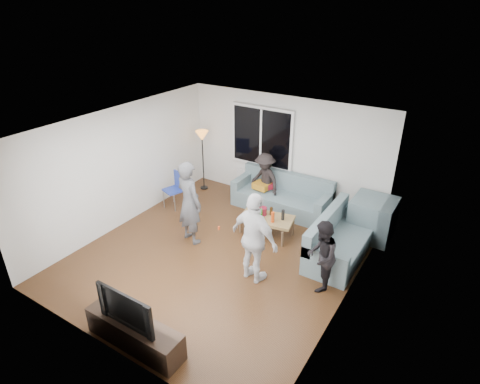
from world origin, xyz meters
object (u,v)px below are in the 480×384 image
Objects in this scene: sofa_right_section at (342,236)px; side_chair at (173,191)px; tv_console at (135,333)px; coffee_table at (267,226)px; player_left at (189,203)px; spectator_right at (321,256)px; floor_lamp at (203,161)px; spectator_back at (265,180)px; player_right at (255,239)px; television at (130,306)px; sofa_back_section at (281,194)px.

sofa_right_section is 2.33× the size of side_chair.
side_chair is at bearing 123.02° from tv_console.
coffee_table is 3.66m from tv_console.
player_left is 1.36× the size of spectator_right.
floor_lamp is at bearing 108.74° from side_chair.
player_left reaches higher than spectator_back.
sofa_right_section is at bearing -112.58° from player_right.
television reaches higher than tv_console.
sofa_back_section is 1.44× the size of tv_console.
sofa_back_section is 2.41m from player_left.
sofa_right_section is at bearing 64.79° from tv_console.
sofa_back_section reaches higher than coffee_table.
player_left reaches higher than coffee_table.
side_chair is (-4.07, -0.21, 0.01)m from sofa_right_section.
floor_lamp is 1.19× the size of spectator_back.
floor_lamp is 5.27m from television.
floor_lamp reaches higher than tv_console.
player_left is (1.26, -2.12, 0.10)m from floor_lamp.
sofa_back_section is 4.78m from television.
coffee_table is 0.84× the size of spectator_back.
sofa_right_section is (1.82, -1.01, 0.00)m from sofa_back_section.
television is at bearing 85.16° from player_right.
sofa_back_section is 1.36× the size of player_right.
coffee_table is at bearing -124.34° from player_left.
player_right reaches higher than floor_lamp.
spectator_right is at bearing -146.82° from player_right.
television is (-1.77, -3.76, 0.31)m from sofa_right_section.
coffee_table is at bearing -57.20° from player_right.
side_chair is (-2.25, -1.23, 0.01)m from sofa_back_section.
spectator_back is (-0.47, 0.03, 0.23)m from sofa_back_section.
coffee_table is 1.66m from player_right.
sofa_back_section is 0.53m from spectator_back.
tv_console is (-1.77, -2.63, -0.43)m from spectator_right.
side_chair is 2.18m from spectator_back.
coffee_table is 1.09× the size of television.
player_right is 2.42m from tv_console.
sofa_back_section is at bearing 15.63° from spectator_back.
spectator_back reaches higher than sofa_back_section.
player_left is at bearing 111.79° from tv_console.
coffee_table is 0.69× the size of tv_console.
floor_lamp reaches higher than spectator_right.
spectator_right reaches higher than sofa_right_section.
sofa_right_section reaches higher than coffee_table.
spectator_back is at bearing 96.31° from television.
side_chair is at bearing -177.33° from coffee_table.
sofa_back_section is 2.67× the size of side_chair.
tv_console is (2.30, -3.54, -0.21)m from side_chair.
spectator_right is at bearing 6.13° from side_chair.
player_left is at bearing 112.00° from sofa_right_section.
side_chair reaches higher than tv_console.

